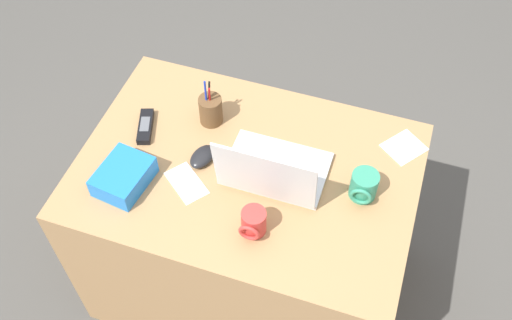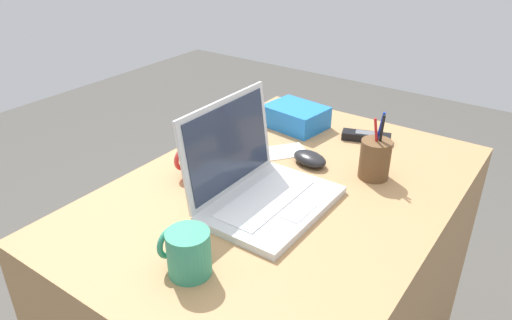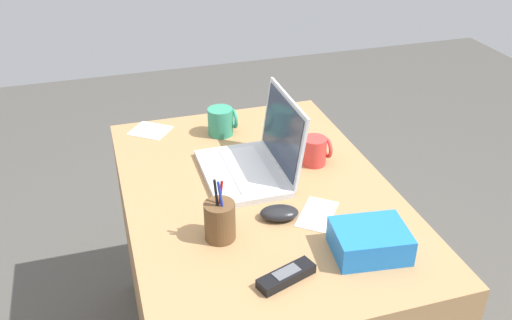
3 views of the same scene
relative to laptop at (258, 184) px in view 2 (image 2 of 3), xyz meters
name	(u,v)px [view 2 (image 2 of 3)]	position (x,y,z in m)	size (l,w,h in m)	color
desk	(281,298)	(0.09, -0.02, -0.42)	(1.10, 0.77, 0.75)	#A87C4F
laptop	(258,184)	(0.00, 0.00, 0.00)	(0.33, 0.26, 0.24)	silver
computer_mouse	(310,159)	(0.24, -0.01, -0.03)	(0.07, 0.10, 0.03)	black
coffee_mug_white	(195,164)	(0.00, 0.20, 0.00)	(0.08, 0.09, 0.09)	#C63833
coffee_mug_tall	(187,252)	(-0.28, -0.04, 0.00)	(0.09, 0.10, 0.10)	#338C6B
cordless_phone	(366,137)	(0.48, -0.07, -0.04)	(0.09, 0.15, 0.03)	black
pen_holder	(375,159)	(0.28, -0.18, 0.00)	(0.08, 0.08, 0.18)	brown
snack_bag	(296,117)	(0.44, 0.16, -0.01)	(0.14, 0.18, 0.07)	blue
paper_note_left	(281,152)	(0.26, 0.10, -0.05)	(0.15, 0.09, 0.00)	white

